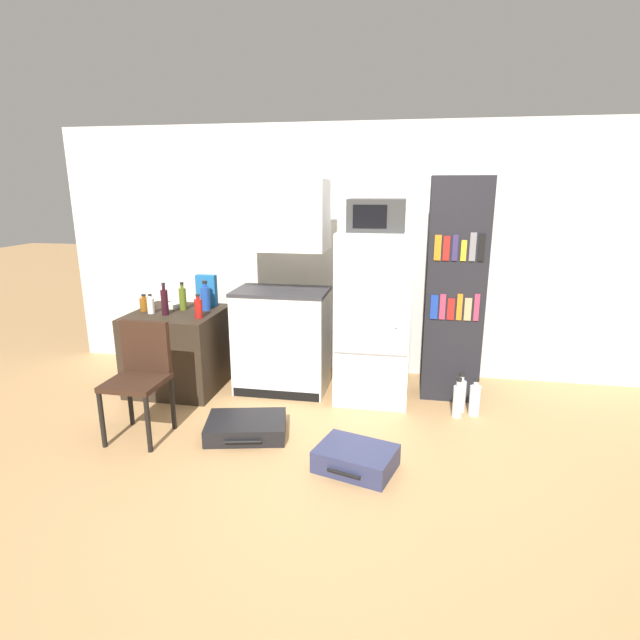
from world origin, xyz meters
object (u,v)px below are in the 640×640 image
bottle_olive_oil (183,298)px  suitcase_large_flat (246,427)px  bottle_blue_soda (205,298)px  bottle_milk_white (151,305)px  water_bottle_back (458,400)px  bottle_amber_beer (144,304)px  bookshelf (455,291)px  bottle_wine_dark (165,302)px  water_bottle_middle (461,395)px  side_table (179,350)px  bottle_ketchup_red (198,308)px  bowl (173,305)px  microwave (377,215)px  refrigerator (374,317)px  kitchen_hutch (281,298)px  suitcase_small_flat (356,458)px  chair (141,369)px  water_bottle_front (475,400)px  cereal_box (207,291)px

bottle_olive_oil → suitcase_large_flat: bottle_olive_oil is taller
bottle_blue_soda → bottle_milk_white: bottle_blue_soda is taller
bottle_olive_oil → water_bottle_back: size_ratio=0.77×
bottle_amber_beer → bookshelf: bearing=5.3°
bottle_wine_dark → water_bottle_back: bearing=-1.7°
bottle_milk_white → water_bottle_middle: bottle_milk_white is taller
bottle_milk_white → water_bottle_back: size_ratio=0.52×
bottle_amber_beer → bottle_wine_dark: bottle_wine_dark is taller
side_table → bottle_ketchup_red: 0.57m
bookshelf → bowl: (-2.58, -0.09, -0.21)m
microwave → bottle_olive_oil: 1.92m
refrigerator → bottle_blue_soda: bearing=179.3°
kitchen_hutch → bottle_wine_dark: 1.03m
bottle_ketchup_red → bottle_wine_dark: bottle_wine_dark is taller
microwave → suitcase_small_flat: 1.97m
bottle_wine_dark → microwave: bearing=6.8°
refrigerator → bookshelf: size_ratio=0.77×
side_table → suitcase_small_flat: size_ratio=1.34×
bookshelf → water_bottle_back: bearing=-84.0°
microwave → kitchen_hutch: bearing=177.2°
microwave → bookshelf: bearing=12.4°
bottle_olive_oil → suitcase_large_flat: (0.88, -0.89, -0.78)m
bookshelf → water_bottle_middle: size_ratio=5.66×
water_bottle_back → bowl: bearing=172.4°
kitchen_hutch → bottle_blue_soda: size_ratio=6.91×
bottle_blue_soda → bottle_olive_oil: size_ratio=1.05×
water_bottle_back → bottle_blue_soda: bearing=172.2°
bookshelf → suitcase_large_flat: size_ratio=2.88×
bottle_amber_beer → bottle_ketchup_red: bearing=-14.5°
bottle_blue_soda → bottle_milk_white: 0.49m
bottle_wine_dark → chair: (0.18, -0.78, -0.34)m
bottle_blue_soda → bottle_amber_beer: bottle_blue_soda is taller
bowl → chair: (0.24, -1.05, -0.24)m
side_table → bottle_ketchup_red: (0.30, -0.17, 0.45)m
water_bottle_front → bottle_olive_oil: bearing=175.1°
suitcase_small_flat → bottle_milk_white: bearing=168.6°
chair → water_bottle_middle: 2.58m
chair → water_bottle_back: size_ratio=2.55×
microwave → water_bottle_front: 1.73m
bottle_milk_white → cereal_box: 0.54m
chair → side_table: bearing=99.9°
bottle_ketchup_red → bottle_wine_dark: bearing=172.1°
microwave → bottle_ketchup_red: 1.72m
suitcase_small_flat → water_bottle_front: bearing=64.8°
refrigerator → cereal_box: bearing=173.8°
bottle_milk_white → chair: bottle_milk_white is taller
bowl → water_bottle_back: bearing=-7.6°
bottle_milk_white → chair: size_ratio=0.21×
microwave → water_bottle_front: size_ratio=1.43×
cereal_box → suitcase_small_flat: 2.27m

